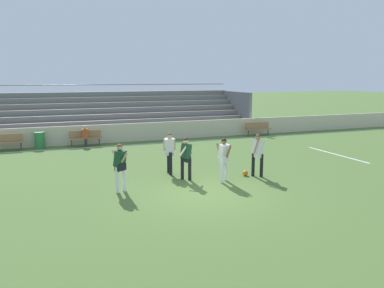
% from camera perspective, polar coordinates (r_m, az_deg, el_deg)
% --- Properties ---
extents(ground_plane, '(160.00, 160.00, 0.00)m').
position_cam_1_polar(ground_plane, '(12.98, 1.84, -7.60)').
color(ground_plane, '#4C6B30').
extents(field_line_sideline, '(44.00, 0.12, 0.01)m').
position_cam_1_polar(field_line_sideline, '(22.64, -8.26, -0.07)').
color(field_line_sideline, white).
rests_on(field_line_sideline, ground).
extents(field_line_penalty_mark, '(0.12, 4.40, 0.01)m').
position_cam_1_polar(field_line_penalty_mark, '(20.89, 20.99, -1.49)').
color(field_line_penalty_mark, white).
rests_on(field_line_penalty_mark, ground).
extents(sideline_wall, '(48.00, 0.16, 1.13)m').
position_cam_1_polar(sideline_wall, '(23.76, -8.94, 1.76)').
color(sideline_wall, beige).
rests_on(sideline_wall, ground).
extents(bleacher_stand, '(19.60, 4.98, 3.44)m').
position_cam_1_polar(bleacher_stand, '(26.83, -12.23, 4.61)').
color(bleacher_stand, '#897051').
rests_on(bleacher_stand, ground).
extents(bench_far_right, '(1.80, 0.40, 0.90)m').
position_cam_1_polar(bench_far_right, '(26.29, 9.94, 2.47)').
color(bench_far_right, '#99754C').
rests_on(bench_far_right, ground).
extents(bench_centre_sideline, '(1.80, 0.40, 0.90)m').
position_cam_1_polar(bench_centre_sideline, '(22.75, -15.86, 1.08)').
color(bench_centre_sideline, '#99754C').
rests_on(bench_centre_sideline, ground).
extents(bench_near_wall_gap, '(1.80, 0.40, 0.90)m').
position_cam_1_polar(bench_near_wall_gap, '(22.80, -26.44, 0.43)').
color(bench_near_wall_gap, '#99754C').
rests_on(bench_near_wall_gap, ground).
extents(trash_bin, '(0.54, 0.54, 0.92)m').
position_cam_1_polar(trash_bin, '(22.88, -22.05, 0.56)').
color(trash_bin, '#2D7F3D').
rests_on(trash_bin, ground).
extents(spectator_seated, '(0.36, 0.42, 1.21)m').
position_cam_1_polar(spectator_seated, '(22.61, -15.85, 1.43)').
color(spectator_seated, '#2D2D38').
rests_on(spectator_seated, ground).
extents(player_white_deep_cover, '(0.62, 0.49, 1.72)m').
position_cam_1_polar(player_white_deep_cover, '(15.23, 9.91, -1.11)').
color(player_white_deep_cover, black).
rests_on(player_white_deep_cover, ground).
extents(player_white_challenging, '(0.48, 0.62, 1.67)m').
position_cam_1_polar(player_white_challenging, '(14.32, 4.82, -1.83)').
color(player_white_challenging, white).
rests_on(player_white_challenging, ground).
extents(player_dark_on_ball, '(0.50, 0.70, 1.70)m').
position_cam_1_polar(player_dark_on_ball, '(13.21, -10.80, -2.90)').
color(player_dark_on_ball, white).
rests_on(player_dark_on_ball, ground).
extents(player_white_pressing_high, '(0.59, 0.49, 1.71)m').
position_cam_1_polar(player_white_pressing_high, '(15.43, -3.43, -0.83)').
color(player_white_pressing_high, black).
rests_on(player_white_pressing_high, ground).
extents(player_dark_trailing_run, '(0.73, 0.48, 1.65)m').
position_cam_1_polar(player_dark_trailing_run, '(14.52, -0.92, -1.68)').
color(player_dark_trailing_run, black).
rests_on(player_dark_trailing_run, ground).
extents(soccer_ball, '(0.22, 0.22, 0.22)m').
position_cam_1_polar(soccer_ball, '(15.46, 8.06, -4.38)').
color(soccer_ball, orange).
rests_on(soccer_ball, ground).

